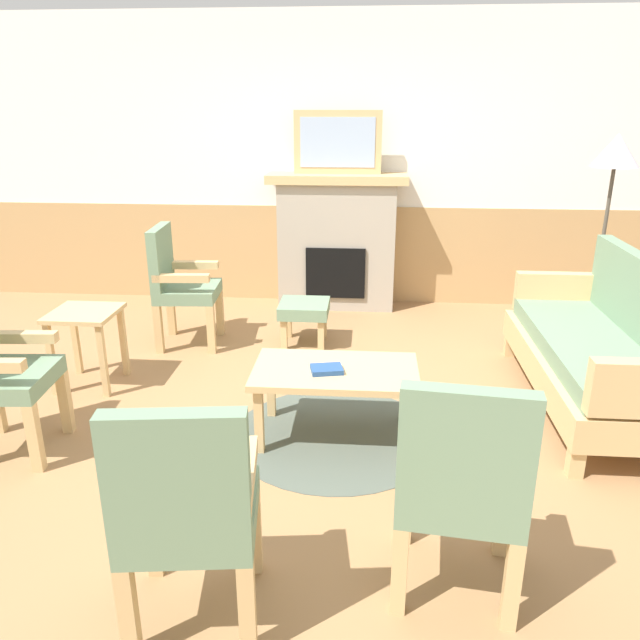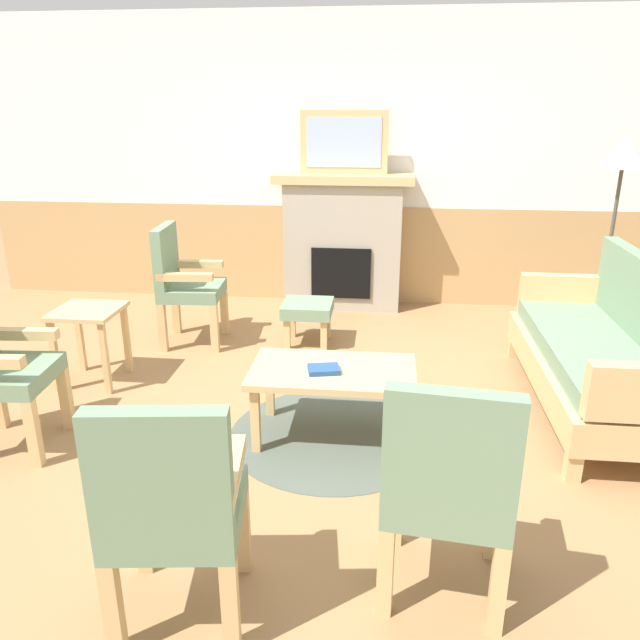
{
  "view_description": "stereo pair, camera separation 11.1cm",
  "coord_description": "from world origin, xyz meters",
  "px_view_note": "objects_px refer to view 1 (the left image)",
  "views": [
    {
      "loc": [
        0.31,
        -3.45,
        1.9
      ],
      "look_at": [
        0.0,
        0.35,
        0.55
      ],
      "focal_mm": 34.51,
      "sensor_mm": 36.0,
      "label": 1
    },
    {
      "loc": [
        0.42,
        -3.44,
        1.9
      ],
      "look_at": [
        0.0,
        0.35,
        0.55
      ],
      "focal_mm": 34.51,
      "sensor_mm": 36.0,
      "label": 2
    }
  ],
  "objects_px": {
    "armchair_by_window_left": "(179,281)",
    "armchair_front_left": "(187,506)",
    "fireplace": "(337,241)",
    "book_on_table": "(327,369)",
    "coffee_table": "(335,377)",
    "side_table": "(86,327)",
    "armchair_front_center": "(461,479)",
    "floor_lamp_by_couch": "(615,164)",
    "couch": "(598,350)",
    "framed_picture": "(338,142)",
    "footstool": "(304,311)"
  },
  "relations": [
    {
      "from": "book_on_table",
      "to": "side_table",
      "type": "bearing_deg",
      "value": 159.89
    },
    {
      "from": "fireplace",
      "to": "floor_lamp_by_couch",
      "type": "distance_m",
      "value": 2.45
    },
    {
      "from": "framed_picture",
      "to": "coffee_table",
      "type": "xyz_separation_m",
      "value": [
        0.13,
        -2.53,
        -1.17
      ]
    },
    {
      "from": "armchair_by_window_left",
      "to": "armchair_front_left",
      "type": "distance_m",
      "value": 3.02
    },
    {
      "from": "armchair_by_window_left",
      "to": "armchair_front_left",
      "type": "bearing_deg",
      "value": -72.56
    },
    {
      "from": "couch",
      "to": "armchair_front_center",
      "type": "xyz_separation_m",
      "value": [
        -1.11,
        -1.74,
        0.14
      ]
    },
    {
      "from": "book_on_table",
      "to": "floor_lamp_by_couch",
      "type": "distance_m",
      "value": 2.97
    },
    {
      "from": "armchair_by_window_left",
      "to": "armchair_front_center",
      "type": "relative_size",
      "value": 1.0
    },
    {
      "from": "fireplace",
      "to": "book_on_table",
      "type": "height_order",
      "value": "fireplace"
    },
    {
      "from": "coffee_table",
      "to": "armchair_by_window_left",
      "type": "relative_size",
      "value": 0.98
    },
    {
      "from": "framed_picture",
      "to": "coffee_table",
      "type": "height_order",
      "value": "framed_picture"
    },
    {
      "from": "coffee_table",
      "to": "framed_picture",
      "type": "bearing_deg",
      "value": 93.02
    },
    {
      "from": "book_on_table",
      "to": "side_table",
      "type": "relative_size",
      "value": 0.33
    },
    {
      "from": "coffee_table",
      "to": "armchair_front_center",
      "type": "height_order",
      "value": "armchair_front_center"
    },
    {
      "from": "framed_picture",
      "to": "armchair_front_left",
      "type": "bearing_deg",
      "value": -94.54
    },
    {
      "from": "couch",
      "to": "armchair_front_center",
      "type": "distance_m",
      "value": 2.07
    },
    {
      "from": "coffee_table",
      "to": "armchair_front_left",
      "type": "distance_m",
      "value": 1.54
    },
    {
      "from": "footstool",
      "to": "couch",
      "type": "bearing_deg",
      "value": -25.54
    },
    {
      "from": "fireplace",
      "to": "footstool",
      "type": "bearing_deg",
      "value": -101.18
    },
    {
      "from": "armchair_front_center",
      "to": "floor_lamp_by_couch",
      "type": "relative_size",
      "value": 0.58
    },
    {
      "from": "armchair_front_left",
      "to": "floor_lamp_by_couch",
      "type": "xyz_separation_m",
      "value": [
        2.51,
        3.26,
        0.91
      ]
    },
    {
      "from": "coffee_table",
      "to": "book_on_table",
      "type": "height_order",
      "value": "book_on_table"
    },
    {
      "from": "coffee_table",
      "to": "book_on_table",
      "type": "bearing_deg",
      "value": -134.64
    },
    {
      "from": "framed_picture",
      "to": "couch",
      "type": "xyz_separation_m",
      "value": [
        1.8,
        -2.0,
        -1.16
      ]
    },
    {
      "from": "couch",
      "to": "framed_picture",
      "type": "bearing_deg",
      "value": 131.86
    },
    {
      "from": "framed_picture",
      "to": "armchair_by_window_left",
      "type": "relative_size",
      "value": 0.82
    },
    {
      "from": "coffee_table",
      "to": "armchair_by_window_left",
      "type": "height_order",
      "value": "armchair_by_window_left"
    },
    {
      "from": "book_on_table",
      "to": "armchair_front_left",
      "type": "height_order",
      "value": "armchair_front_left"
    },
    {
      "from": "couch",
      "to": "floor_lamp_by_couch",
      "type": "distance_m",
      "value": 1.7
    },
    {
      "from": "couch",
      "to": "coffee_table",
      "type": "xyz_separation_m",
      "value": [
        -1.66,
        -0.52,
        -0.01
      ]
    },
    {
      "from": "floor_lamp_by_couch",
      "to": "couch",
      "type": "bearing_deg",
      "value": -107.42
    },
    {
      "from": "fireplace",
      "to": "couch",
      "type": "height_order",
      "value": "fireplace"
    },
    {
      "from": "fireplace",
      "to": "armchair_by_window_left",
      "type": "bearing_deg",
      "value": -137.66
    },
    {
      "from": "framed_picture",
      "to": "floor_lamp_by_couch",
      "type": "distance_m",
      "value": 2.32
    },
    {
      "from": "couch",
      "to": "fireplace",
      "type": "bearing_deg",
      "value": 131.87
    },
    {
      "from": "armchair_by_window_left",
      "to": "armchair_front_left",
      "type": "height_order",
      "value": "same"
    },
    {
      "from": "armchair_by_window_left",
      "to": "armchair_front_center",
      "type": "distance_m",
      "value": 3.25
    },
    {
      "from": "fireplace",
      "to": "armchair_front_left",
      "type": "distance_m",
      "value": 4.01
    },
    {
      "from": "fireplace",
      "to": "framed_picture",
      "type": "relative_size",
      "value": 1.62
    },
    {
      "from": "footstool",
      "to": "floor_lamp_by_couch",
      "type": "distance_m",
      "value": 2.69
    },
    {
      "from": "fireplace",
      "to": "coffee_table",
      "type": "bearing_deg",
      "value": -86.98
    },
    {
      "from": "fireplace",
      "to": "side_table",
      "type": "relative_size",
      "value": 2.36
    },
    {
      "from": "armchair_by_window_left",
      "to": "book_on_table",
      "type": "bearing_deg",
      "value": -48.21
    },
    {
      "from": "framed_picture",
      "to": "footstool",
      "type": "relative_size",
      "value": 2.0
    },
    {
      "from": "footstool",
      "to": "armchair_front_left",
      "type": "relative_size",
      "value": 0.41
    },
    {
      "from": "fireplace",
      "to": "book_on_table",
      "type": "relative_size",
      "value": 7.26
    },
    {
      "from": "coffee_table",
      "to": "side_table",
      "type": "relative_size",
      "value": 1.75
    },
    {
      "from": "armchair_by_window_left",
      "to": "side_table",
      "type": "distance_m",
      "value": 0.93
    },
    {
      "from": "armchair_front_center",
      "to": "armchair_by_window_left",
      "type": "bearing_deg",
      "value": 125.85
    },
    {
      "from": "armchair_front_left",
      "to": "armchair_by_window_left",
      "type": "bearing_deg",
      "value": 107.44
    }
  ]
}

